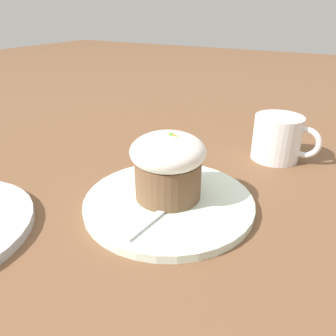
% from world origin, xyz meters
% --- Properties ---
extents(ground_plane, '(4.00, 4.00, 0.00)m').
position_xyz_m(ground_plane, '(0.00, 0.00, 0.00)').
color(ground_plane, brown).
extents(dessert_plate, '(0.26, 0.26, 0.01)m').
position_xyz_m(dessert_plate, '(0.00, 0.00, 0.01)').
color(dessert_plate, silver).
rests_on(dessert_plate, ground_plane).
extents(carrot_cake, '(0.11, 0.11, 0.10)m').
position_xyz_m(carrot_cake, '(-0.01, 0.01, 0.07)').
color(carrot_cake, brown).
rests_on(carrot_cake, dessert_plate).
extents(spoon, '(0.04, 0.12, 0.01)m').
position_xyz_m(spoon, '(0.01, -0.03, 0.02)').
color(spoon, silver).
rests_on(spoon, dessert_plate).
extents(coffee_cup, '(0.13, 0.09, 0.09)m').
position_xyz_m(coffee_cup, '(0.10, 0.25, 0.04)').
color(coffee_cup, white).
rests_on(coffee_cup, ground_plane).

